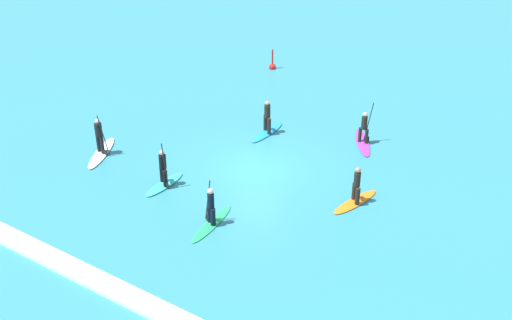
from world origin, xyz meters
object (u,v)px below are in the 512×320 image
Objects in this scene: surfer_on_blue_board at (267,125)px; surfer_on_teal_board at (164,176)px; surfer_on_purple_board at (363,135)px; surfer_on_green_board at (211,215)px; marker_buoy at (272,66)px; surfer_on_orange_board at (356,194)px; surfer_on_white_board at (100,146)px.

surfer_on_blue_board is 7.01m from surfer_on_teal_board.
surfer_on_purple_board reaches higher than surfer_on_blue_board.
surfer_on_green_board reaches higher than marker_buoy.
surfer_on_orange_board is 5.55m from surfer_on_purple_board.
surfer_on_blue_board is at bearing -59.78° from marker_buoy.
surfer_on_green_board is at bearing 18.30° from surfer_on_blue_board.
surfer_on_orange_board is 12.81m from surfer_on_white_board.
marker_buoy is at bearing 59.75° from surfer_on_orange_board.
surfer_on_orange_board is 7.57m from surfer_on_blue_board.
marker_buoy is (-11.16, 10.95, -0.29)m from surfer_on_orange_board.
surfer_on_orange_board is 0.88× the size of surfer_on_white_board.
marker_buoy is at bearing 18.01° from surfer_on_green_board.
surfer_on_green_board is at bearing 133.08° from surfer_on_purple_board.
surfer_on_white_board reaches higher than marker_buoy.
surfer_on_blue_board is at bearing 77.51° from surfer_on_orange_board.
marker_buoy is at bearing 150.75° from surfer_on_white_board.
surfer_on_teal_board is at bearing 127.98° from surfer_on_orange_board.
surfer_on_orange_board reaches higher than marker_buoy.
surfer_on_orange_board is 8.71m from surfer_on_teal_board.
surfer_on_purple_board is at bearing 146.62° from surfer_on_teal_board.
surfer_on_blue_board is 8.55m from surfer_on_white_board.
surfer_on_blue_board is 8.75m from marker_buoy.
surfer_on_teal_board reaches higher than surfer_on_orange_board.
surfer_on_green_board reaches higher than surfer_on_orange_board.
surfer_on_purple_board is at bearing 112.27° from surfer_on_blue_board.
surfer_on_white_board is 13.98m from marker_buoy.
surfer_on_blue_board is 4.99m from surfer_on_purple_board.
marker_buoy is (1.30, 13.92, -0.30)m from surfer_on_white_board.
surfer_on_green_board is 3.85m from surfer_on_teal_board.
surfer_on_blue_board is 1.94× the size of marker_buoy.
surfer_on_teal_board is at bearing 59.21° from surfer_on_white_board.
marker_buoy is at bearing -166.73° from surfer_on_teal_board.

